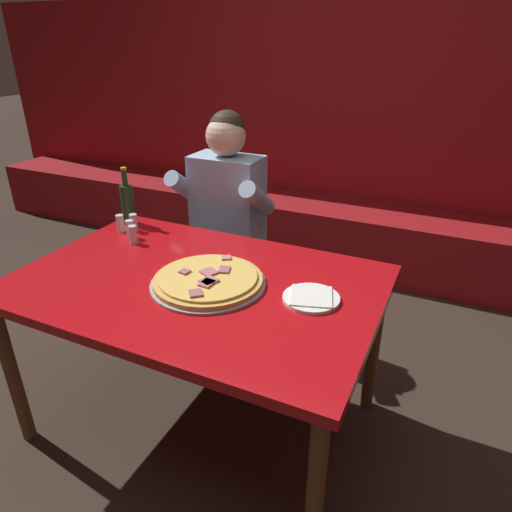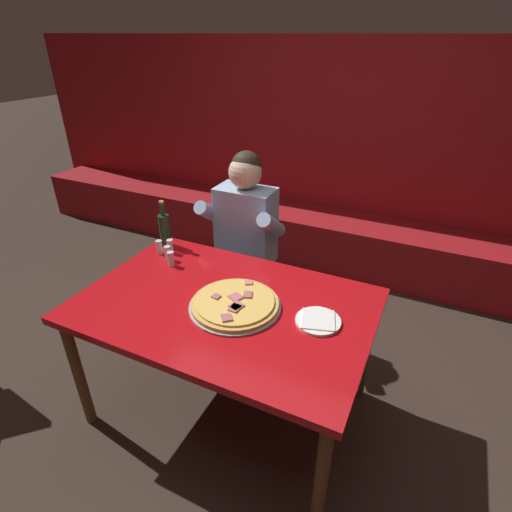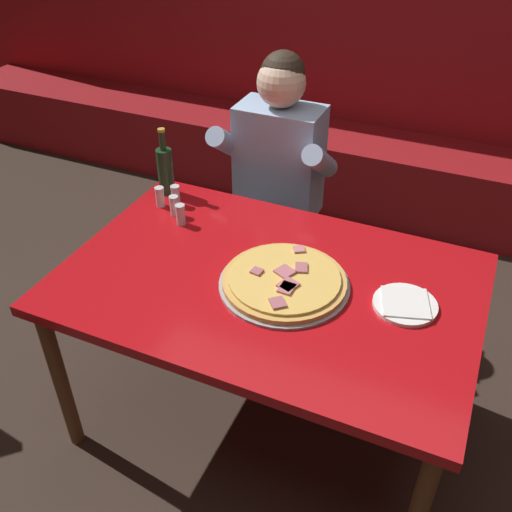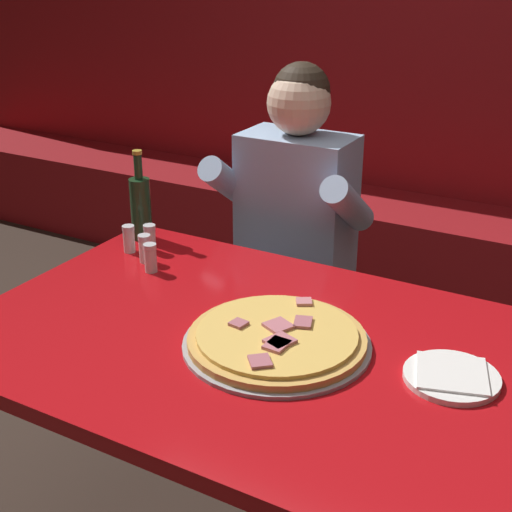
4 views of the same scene
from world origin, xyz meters
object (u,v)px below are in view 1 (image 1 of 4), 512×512
at_px(beer_bottle, 128,203).
at_px(shaker_oregano, 133,235).
at_px(diner_seated_blue_shirt, 221,220).
at_px(pizza, 208,280).
at_px(plate_white_paper, 311,298).
at_px(shaker_black_pepper, 134,223).
at_px(shaker_parmesan, 120,224).
at_px(shaker_red_pepper_flakes, 130,230).
at_px(main_dining_table, 197,296).

distance_m(beer_bottle, shaker_oregano, 0.27).
xyz_separation_m(shaker_oregano, diner_seated_blue_shirt, (0.18, 0.51, -0.08)).
relative_size(pizza, plate_white_paper, 2.14).
distance_m(plate_white_paper, shaker_black_pepper, 1.04).
relative_size(beer_bottle, shaker_oregano, 3.40).
relative_size(shaker_oregano, diner_seated_blue_shirt, 0.07).
bearing_deg(beer_bottle, plate_white_paper, -16.67).
xyz_separation_m(shaker_parmesan, diner_seated_blue_shirt, (0.32, 0.42, -0.08)).
distance_m(beer_bottle, shaker_parmesan, 0.13).
relative_size(shaker_black_pepper, diner_seated_blue_shirt, 0.07).
bearing_deg(shaker_red_pepper_flakes, pizza, -22.90).
xyz_separation_m(shaker_red_pepper_flakes, shaker_black_pepper, (-0.04, 0.07, 0.00)).
relative_size(shaker_red_pepper_flakes, shaker_parmesan, 1.00).
height_order(pizza, plate_white_paper, pizza).
relative_size(plate_white_paper, shaker_black_pepper, 2.44).
xyz_separation_m(pizza, shaker_red_pepper_flakes, (-0.57, 0.24, 0.02)).
xyz_separation_m(main_dining_table, shaker_parmesan, (-0.60, 0.27, 0.11)).
bearing_deg(shaker_black_pepper, beer_bottle, 139.98).
bearing_deg(shaker_black_pepper, shaker_parmesan, -145.03).
bearing_deg(beer_bottle, main_dining_table, -30.90).
height_order(main_dining_table, shaker_parmesan, shaker_parmesan).
bearing_deg(shaker_oregano, pizza, -20.60).
height_order(beer_bottle, shaker_oregano, beer_bottle).
xyz_separation_m(beer_bottle, shaker_oregano, (0.18, -0.19, -0.07)).
distance_m(shaker_black_pepper, diner_seated_blue_shirt, 0.48).
relative_size(shaker_red_pepper_flakes, shaker_oregano, 1.00).
height_order(shaker_black_pepper, diner_seated_blue_shirt, diner_seated_blue_shirt).
height_order(pizza, beer_bottle, beer_bottle).
bearing_deg(main_dining_table, diner_seated_blue_shirt, 111.63).
bearing_deg(shaker_red_pepper_flakes, main_dining_table, -24.54).
height_order(beer_bottle, diner_seated_blue_shirt, diner_seated_blue_shirt).
distance_m(main_dining_table, plate_white_paper, 0.47).
height_order(pizza, shaker_parmesan, shaker_parmesan).
bearing_deg(beer_bottle, shaker_red_pepper_flakes, -49.87).
xyz_separation_m(plate_white_paper, shaker_black_pepper, (-1.01, 0.26, 0.03)).
xyz_separation_m(main_dining_table, plate_white_paper, (0.46, 0.05, 0.08)).
relative_size(main_dining_table, shaker_oregano, 16.67).
distance_m(plate_white_paper, beer_bottle, 1.15).
height_order(plate_white_paper, shaker_black_pepper, shaker_black_pepper).
bearing_deg(plate_white_paper, beer_bottle, 163.33).
xyz_separation_m(main_dining_table, shaker_red_pepper_flakes, (-0.51, 0.23, 0.11)).
relative_size(main_dining_table, beer_bottle, 4.91).
bearing_deg(plate_white_paper, diner_seated_blue_shirt, 138.98).
distance_m(main_dining_table, shaker_black_pepper, 0.64).
bearing_deg(pizza, shaker_parmesan, 157.15).
distance_m(shaker_red_pepper_flakes, shaker_oregano, 0.07).
bearing_deg(shaker_black_pepper, main_dining_table, -29.28).
bearing_deg(beer_bottle, diner_seated_blue_shirt, 41.26).
relative_size(beer_bottle, diner_seated_blue_shirt, 0.23).
relative_size(plate_white_paper, diner_seated_blue_shirt, 0.16).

